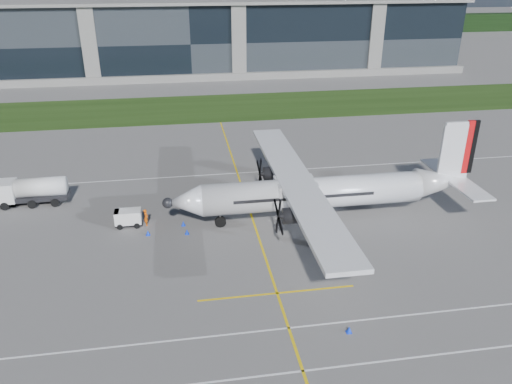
{
  "coord_description": "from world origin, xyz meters",
  "views": [
    {
      "loc": [
        -3.49,
        -36.34,
        22.65
      ],
      "look_at": [
        3.31,
        5.97,
        2.97
      ],
      "focal_mm": 35.0,
      "sensor_mm": 36.0,
      "label": 1
    }
  ],
  "objects_px": {
    "ground_crew_person": "(146,216)",
    "safety_cone_portwing": "(349,329)",
    "baggage_tug": "(128,218)",
    "safety_cone_nose_stbd": "(183,223)",
    "turboprop_aircraft": "(325,175)",
    "safety_cone_fwd": "(148,233)",
    "safety_cone_nose_port": "(187,232)",
    "safety_cone_stbdwing": "(270,161)",
    "fuel_tanker_truck": "(26,192)"
  },
  "relations": [
    {
      "from": "fuel_tanker_truck",
      "to": "ground_crew_person",
      "type": "bearing_deg",
      "value": -28.23
    },
    {
      "from": "turboprop_aircraft",
      "to": "baggage_tug",
      "type": "distance_m",
      "value": 18.94
    },
    {
      "from": "safety_cone_nose_stbd",
      "to": "safety_cone_fwd",
      "type": "bearing_deg",
      "value": -157.93
    },
    {
      "from": "safety_cone_stbdwing",
      "to": "safety_cone_nose_stbd",
      "type": "distance_m",
      "value": 18.63
    },
    {
      "from": "ground_crew_person",
      "to": "safety_cone_nose_port",
      "type": "xyz_separation_m",
      "value": [
        3.73,
        -2.37,
        -0.7
      ]
    },
    {
      "from": "turboprop_aircraft",
      "to": "fuel_tanker_truck",
      "type": "relative_size",
      "value": 4.12
    },
    {
      "from": "safety_cone_nose_port",
      "to": "safety_cone_stbdwing",
      "type": "xyz_separation_m",
      "value": [
        10.89,
        16.59,
        0.0
      ]
    },
    {
      "from": "turboprop_aircraft",
      "to": "safety_cone_stbdwing",
      "type": "xyz_separation_m",
      "value": [
        -2.19,
        15.68,
        -4.38
      ]
    },
    {
      "from": "safety_cone_stbdwing",
      "to": "safety_cone_portwing",
      "type": "relative_size",
      "value": 1.0
    },
    {
      "from": "turboprop_aircraft",
      "to": "fuel_tanker_truck",
      "type": "distance_m",
      "value": 30.33
    },
    {
      "from": "safety_cone_portwing",
      "to": "safety_cone_fwd",
      "type": "bearing_deg",
      "value": 131.52
    },
    {
      "from": "safety_cone_fwd",
      "to": "safety_cone_nose_stbd",
      "type": "height_order",
      "value": "same"
    },
    {
      "from": "safety_cone_nose_port",
      "to": "safety_cone_portwing",
      "type": "relative_size",
      "value": 1.0
    },
    {
      "from": "safety_cone_nose_port",
      "to": "safety_cone_portwing",
      "type": "distance_m",
      "value": 18.43
    },
    {
      "from": "ground_crew_person",
      "to": "safety_cone_portwing",
      "type": "xyz_separation_m",
      "value": [
        14.03,
        -17.65,
        -0.7
      ]
    },
    {
      "from": "safety_cone_nose_port",
      "to": "safety_cone_fwd",
      "type": "relative_size",
      "value": 1.0
    },
    {
      "from": "turboprop_aircraft",
      "to": "fuel_tanker_truck",
      "type": "bearing_deg",
      "value": 164.54
    },
    {
      "from": "safety_cone_portwing",
      "to": "fuel_tanker_truck",
      "type": "bearing_deg",
      "value": 137.34
    },
    {
      "from": "ground_crew_person",
      "to": "safety_cone_nose_port",
      "type": "relative_size",
      "value": 3.8
    },
    {
      "from": "baggage_tug",
      "to": "safety_cone_stbdwing",
      "type": "height_order",
      "value": "baggage_tug"
    },
    {
      "from": "baggage_tug",
      "to": "ground_crew_person",
      "type": "distance_m",
      "value": 1.68
    },
    {
      "from": "safety_cone_nose_port",
      "to": "safety_cone_nose_stbd",
      "type": "relative_size",
      "value": 1.0
    },
    {
      "from": "ground_crew_person",
      "to": "fuel_tanker_truck",
      "type": "bearing_deg",
      "value": 58.8
    },
    {
      "from": "safety_cone_portwing",
      "to": "safety_cone_nose_stbd",
      "type": "xyz_separation_m",
      "value": [
        -10.59,
        16.96,
        0.0
      ]
    },
    {
      "from": "safety_cone_stbdwing",
      "to": "safety_cone_fwd",
      "type": "height_order",
      "value": "same"
    },
    {
      "from": "turboprop_aircraft",
      "to": "ground_crew_person",
      "type": "height_order",
      "value": "turboprop_aircraft"
    },
    {
      "from": "fuel_tanker_truck",
      "to": "safety_cone_stbdwing",
      "type": "bearing_deg",
      "value": 15.86
    },
    {
      "from": "turboprop_aircraft",
      "to": "safety_cone_nose_stbd",
      "type": "xyz_separation_m",
      "value": [
        -13.37,
        0.77,
        -4.38
      ]
    },
    {
      "from": "baggage_tug",
      "to": "safety_cone_nose_port",
      "type": "distance_m",
      "value": 5.99
    },
    {
      "from": "safety_cone_fwd",
      "to": "safety_cone_portwing",
      "type": "xyz_separation_m",
      "value": [
        13.85,
        -15.64,
        0.0
      ]
    },
    {
      "from": "fuel_tanker_truck",
      "to": "safety_cone_nose_stbd",
      "type": "distance_m",
      "value": 17.34
    },
    {
      "from": "safety_cone_nose_port",
      "to": "fuel_tanker_truck",
      "type": "bearing_deg",
      "value": 150.75
    },
    {
      "from": "ground_crew_person",
      "to": "safety_cone_portwing",
      "type": "height_order",
      "value": "ground_crew_person"
    },
    {
      "from": "turboprop_aircraft",
      "to": "safety_cone_nose_port",
      "type": "relative_size",
      "value": 61.67
    },
    {
      "from": "turboprop_aircraft",
      "to": "safety_cone_portwing",
      "type": "relative_size",
      "value": 61.67
    },
    {
      "from": "turboprop_aircraft",
      "to": "fuel_tanker_truck",
      "type": "height_order",
      "value": "turboprop_aircraft"
    },
    {
      "from": "ground_crew_person",
      "to": "safety_cone_nose_stbd",
      "type": "xyz_separation_m",
      "value": [
        3.44,
        -0.69,
        -0.7
      ]
    },
    {
      "from": "ground_crew_person",
      "to": "safety_cone_nose_port",
      "type": "distance_m",
      "value": 4.47
    },
    {
      "from": "safety_cone_nose_port",
      "to": "safety_cone_stbdwing",
      "type": "relative_size",
      "value": 1.0
    },
    {
      "from": "turboprop_aircraft",
      "to": "safety_cone_fwd",
      "type": "bearing_deg",
      "value": -178.11
    },
    {
      "from": "turboprop_aircraft",
      "to": "safety_cone_portwing",
      "type": "bearing_deg",
      "value": -99.72
    },
    {
      "from": "baggage_tug",
      "to": "ground_crew_person",
      "type": "bearing_deg",
      "value": -6.95
    },
    {
      "from": "turboprop_aircraft",
      "to": "baggage_tug",
      "type": "height_order",
      "value": "turboprop_aircraft"
    },
    {
      "from": "safety_cone_nose_port",
      "to": "safety_cone_nose_stbd",
      "type": "bearing_deg",
      "value": 99.62
    },
    {
      "from": "safety_cone_stbdwing",
      "to": "safety_cone_portwing",
      "type": "height_order",
      "value": "same"
    },
    {
      "from": "fuel_tanker_truck",
      "to": "safety_cone_stbdwing",
      "type": "distance_m",
      "value": 27.97
    },
    {
      "from": "safety_cone_nose_stbd",
      "to": "safety_cone_stbdwing",
      "type": "bearing_deg",
      "value": 53.14
    },
    {
      "from": "turboprop_aircraft",
      "to": "safety_cone_fwd",
      "type": "relative_size",
      "value": 61.67
    },
    {
      "from": "baggage_tug",
      "to": "safety_cone_nose_stbd",
      "type": "relative_size",
      "value": 5.21
    },
    {
      "from": "safety_cone_stbdwing",
      "to": "safety_cone_nose_stbd",
      "type": "relative_size",
      "value": 1.0
    }
  ]
}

